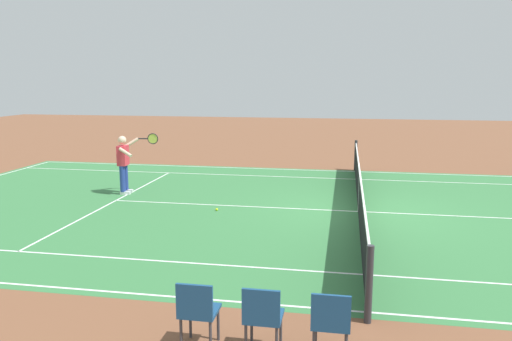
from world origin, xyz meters
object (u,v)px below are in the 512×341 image
tennis_player_near (124,161)px  spectator_chair_2 (198,309)px  spectator_chair_0 (331,321)px  tennis_net (359,192)px  tennis_ball (217,209)px  spectator_chair_1 (263,315)px

tennis_player_near → spectator_chair_2: bearing=120.1°
tennis_player_near → spectator_chair_0: bearing=128.0°
tennis_net → spectator_chair_0: tennis_net is taller
tennis_net → spectator_chair_0: size_ratio=13.30×
tennis_player_near → tennis_ball: tennis_player_near is taller
tennis_net → spectator_chair_2: (2.03, 6.86, 0.03)m
tennis_net → spectator_chair_2: 7.16m
spectator_chair_1 → spectator_chair_2: (0.78, 0.00, 0.00)m
tennis_net → tennis_player_near: (6.51, -0.86, 0.44)m
spectator_chair_1 → tennis_ball: bearing=-70.7°
tennis_net → spectator_chair_1: tennis_net is taller
tennis_ball → spectator_chair_2: 6.49m
tennis_player_near → spectator_chair_1: size_ratio=1.93×
tennis_player_near → tennis_ball: 3.47m
tennis_ball → spectator_chair_1: spectator_chair_1 is taller
tennis_player_near → spectator_chair_0: tennis_player_near is taller
tennis_ball → spectator_chair_0: 7.01m
tennis_ball → spectator_chair_2: (-1.43, 6.32, 0.49)m
tennis_net → spectator_chair_1: size_ratio=13.30×
spectator_chair_2 → spectator_chair_0: bearing=180.0°
spectator_chair_1 → spectator_chair_2: bearing=0.0°
spectator_chair_0 → spectator_chair_2: bearing=0.0°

